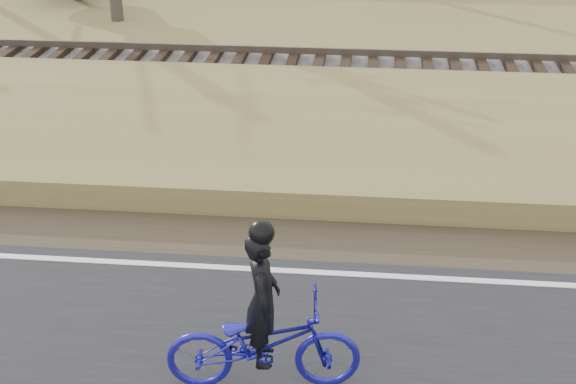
{
  "coord_description": "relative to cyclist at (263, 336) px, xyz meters",
  "views": [
    {
      "loc": [
        4.61,
        -8.99,
        5.75
      ],
      "look_at": [
        3.68,
        0.5,
        1.1
      ],
      "focal_mm": 50.0,
      "sensor_mm": 36.0,
      "label": 1
    }
  ],
  "objects": [
    {
      "name": "ground",
      "position": [
        -3.68,
        2.15,
        -0.7
      ],
      "size": [
        120.0,
        120.0,
        0.0
      ],
      "primitive_type": "plane",
      "color": "olive",
      "rests_on": "ground"
    },
    {
      "name": "embankment",
      "position": [
        -3.68,
        6.35,
        -0.48
      ],
      "size": [
        120.0,
        5.0,
        0.44
      ],
      "primitive_type": "cube",
      "color": "olive",
      "rests_on": "ground"
    },
    {
      "name": "shoulder",
      "position": [
        -3.68,
        3.35,
        -0.68
      ],
      "size": [
        120.0,
        1.6,
        0.04
      ],
      "primitive_type": "cube",
      "color": "#473A2B",
      "rests_on": "ground"
    },
    {
      "name": "ballast",
      "position": [
        -3.68,
        10.15,
        -0.48
      ],
      "size": [
        120.0,
        3.0,
        0.45
      ],
      "primitive_type": "cube",
      "color": "slate",
      "rests_on": "ground"
    },
    {
      "name": "cyclist",
      "position": [
        0.0,
        0.0,
        0.0
      ],
      "size": [
        2.13,
        0.95,
        2.01
      ],
      "rotation": [
        0.0,
        0.0,
        1.68
      ],
      "color": "#181490",
      "rests_on": "road"
    },
    {
      "name": "railroad",
      "position": [
        -3.68,
        10.15,
        -0.17
      ],
      "size": [
        120.0,
        2.4,
        0.29
      ],
      "color": "black",
      "rests_on": "ballast"
    },
    {
      "name": "edge_line",
      "position": [
        -3.68,
        2.35,
        -0.64
      ],
      "size": [
        120.0,
        0.12,
        0.01
      ],
      "primitive_type": "cube",
      "color": "silver",
      "rests_on": "road"
    }
  ]
}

